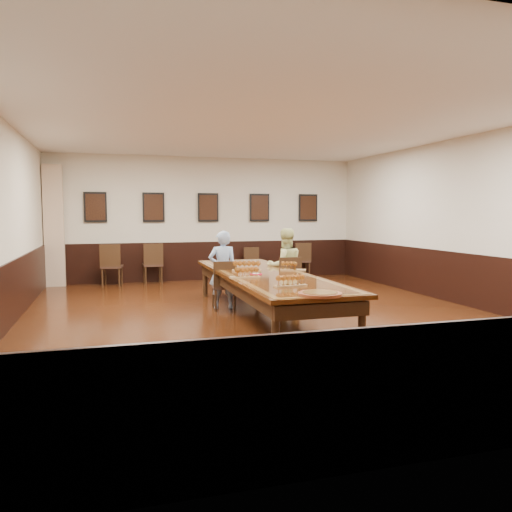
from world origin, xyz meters
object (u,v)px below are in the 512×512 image
object	(u,v)px
spare_chair_a	(112,265)
spare_chair_b	(153,263)
spare_chair_c	(251,263)
carved_platter	(320,294)
chair_woman	(287,281)
chair_man	(224,285)
person_woman	(285,267)
conference_table	(264,282)
spare_chair_d	(301,260)
person_man	(223,270)

from	to	relation	value
spare_chair_a	spare_chair_b	distance (m)	0.99
spare_chair_b	spare_chair_a	bearing A→B (deg)	8.43
spare_chair_c	carved_platter	world-z (taller)	spare_chair_c
chair_woman	spare_chair_c	xyz separation A→B (m)	(0.38, 3.90, -0.04)
chair_man	spare_chair_b	bearing A→B (deg)	-71.95
spare_chair_b	spare_chair_c	xyz separation A→B (m)	(2.60, 0.18, -0.08)
carved_platter	person_woman	bearing A→B (deg)	77.49
spare_chair_a	spare_chair_b	size ratio (longest dim) A/B	1.01
spare_chair_a	chair_man	bearing A→B (deg)	128.19
conference_table	spare_chair_c	bearing A→B (deg)	76.92
spare_chair_b	spare_chair_d	size ratio (longest dim) A/B	1.06
spare_chair_d	carved_platter	xyz separation A→B (m)	(-2.55, -7.10, 0.30)
spare_chair_d	carved_platter	distance (m)	7.55
chair_man	spare_chair_b	size ratio (longest dim) A/B	0.89
spare_chair_b	carved_platter	world-z (taller)	spare_chair_b
person_woman	carved_platter	size ratio (longest dim) A/B	2.59
spare_chair_d	person_woman	world-z (taller)	person_woman
spare_chair_a	spare_chair_d	world-z (taller)	spare_chair_a
spare_chair_a	person_man	bearing A→B (deg)	128.92
spare_chair_d	person_man	distance (m)	4.87
chair_woman	spare_chair_a	bearing A→B (deg)	-47.71
spare_chair_a	spare_chair_c	bearing A→B (deg)	-164.48
spare_chair_d	carved_platter	bearing A→B (deg)	77.01
chair_man	chair_woman	bearing A→B (deg)	-173.90
spare_chair_b	person_woman	distance (m)	4.24
person_man	chair_man	bearing A→B (deg)	90.00
chair_woman	spare_chair_a	world-z (taller)	spare_chair_a
spare_chair_b	chair_woman	bearing A→B (deg)	118.86
chair_woman	spare_chair_b	xyz separation A→B (m)	(-2.21, 3.71, 0.04)
conference_table	carved_platter	size ratio (longest dim) A/B	8.84
person_woman	conference_table	distance (m)	1.28
spare_chair_c	person_woman	size ratio (longest dim) A/B	0.58
spare_chair_b	spare_chair_c	world-z (taller)	spare_chair_b
carved_platter	conference_table	bearing A→B (deg)	89.86
spare_chair_d	carved_platter	world-z (taller)	spare_chair_d
spare_chair_d	person_man	world-z (taller)	person_man
spare_chair_d	chair_woman	bearing A→B (deg)	71.56
spare_chair_c	carved_platter	distance (m)	7.26
person_man	carved_platter	xyz separation A→B (m)	(0.49, -3.31, 0.05)
chair_woman	person_man	size ratio (longest dim) A/B	0.65
chair_woman	conference_table	bearing A→B (deg)	52.02
chair_man	carved_platter	world-z (taller)	chair_man
spare_chair_b	conference_table	bearing A→B (deg)	105.62
spare_chair_a	person_man	distance (m)	4.01
chair_man	conference_table	size ratio (longest dim) A/B	0.18
spare_chair_a	person_woman	xyz separation A→B (m)	(3.19, -3.43, 0.22)
chair_man	chair_woman	xyz separation A→B (m)	(1.24, 0.05, 0.02)
chair_woman	spare_chair_c	bearing A→B (deg)	-95.39
person_woman	conference_table	size ratio (longest dim) A/B	0.29
spare_chair_b	carved_platter	xyz separation A→B (m)	(1.47, -6.98, 0.27)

